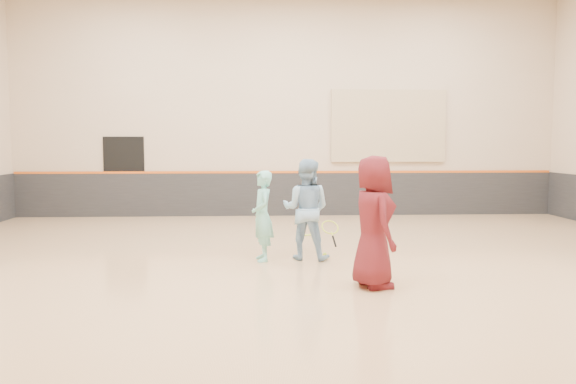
{
  "coord_description": "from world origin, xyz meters",
  "views": [
    {
      "loc": [
        -0.8,
        -9.59,
        2.02
      ],
      "look_at": [
        -0.28,
        0.4,
        1.15
      ],
      "focal_mm": 35.0,
      "sensor_mm": 36.0,
      "label": 1
    }
  ],
  "objects": [
    {
      "name": "room",
      "position": [
        0.0,
        0.0,
        0.81
      ],
      "size": [
        15.04,
        12.04,
        6.22
      ],
      "color": "tan",
      "rests_on": "ground"
    },
    {
      "name": "wainscot_back",
      "position": [
        0.0,
        5.97,
        0.6
      ],
      "size": [
        14.9,
        0.04,
        1.2
      ],
      "primitive_type": "cube",
      "color": "#232326",
      "rests_on": "floor"
    },
    {
      "name": "accent_stripe",
      "position": [
        0.0,
        5.96,
        1.22
      ],
      "size": [
        14.9,
        0.03,
        0.06
      ],
      "primitive_type": "cube",
      "color": "#D85914",
      "rests_on": "wall_back"
    },
    {
      "name": "acoustic_panel",
      "position": [
        2.8,
        5.95,
        2.5
      ],
      "size": [
        3.2,
        0.08,
        2.0
      ],
      "primitive_type": "cube",
      "color": "tan",
      "rests_on": "wall_back"
    },
    {
      "name": "doorway",
      "position": [
        -4.5,
        5.98,
        1.1
      ],
      "size": [
        1.1,
        0.05,
        2.2
      ],
      "primitive_type": "cube",
      "color": "black",
      "rests_on": "floor"
    },
    {
      "name": "girl",
      "position": [
        -0.75,
        -0.02,
        0.78
      ],
      "size": [
        0.46,
        0.62,
        1.55
      ],
      "primitive_type": "imported",
      "rotation": [
        0.0,
        0.0,
        -1.41
      ],
      "color": "#7FDCCF",
      "rests_on": "floor"
    },
    {
      "name": "instructor",
      "position": [
        0.01,
        0.08,
        0.88
      ],
      "size": [
        1.01,
        0.88,
        1.75
      ],
      "primitive_type": "imported",
      "rotation": [
        0.0,
        0.0,
        2.85
      ],
      "color": "#8CB6D9",
      "rests_on": "floor"
    },
    {
      "name": "young_man",
      "position": [
        0.8,
        -1.87,
        0.93
      ],
      "size": [
        0.76,
        1.0,
        1.85
      ],
      "primitive_type": "imported",
      "rotation": [
        0.0,
        0.0,
        1.77
      ],
      "color": "#5C151B",
      "rests_on": "floor"
    },
    {
      "name": "held_racket",
      "position": [
        0.39,
        -0.33,
        0.62
      ],
      "size": [
        0.51,
        0.51,
        0.48
      ],
      "primitive_type": null,
      "color": "#C1D72F",
      "rests_on": "instructor"
    },
    {
      "name": "spare_racket",
      "position": [
        0.31,
        2.56,
        0.07
      ],
      "size": [
        0.64,
        0.64,
        0.14
      ],
      "primitive_type": null,
      "color": "#BBE031",
      "rests_on": "floor"
    },
    {
      "name": "ball_under_racket",
      "position": [
        0.37,
        0.28,
        0.03
      ],
      "size": [
        0.07,
        0.07,
        0.07
      ],
      "primitive_type": "sphere",
      "color": "#C3E134",
      "rests_on": "floor"
    },
    {
      "name": "ball_in_hand",
      "position": [
        0.94,
        -1.94,
        1.16
      ],
      "size": [
        0.07,
        0.07,
        0.07
      ],
      "primitive_type": "sphere",
      "color": "#DAEF37",
      "rests_on": "young_man"
    },
    {
      "name": "ball_beside_spare",
      "position": [
        -0.01,
        1.21,
        0.03
      ],
      "size": [
        0.07,
        0.07,
        0.07
      ],
      "primitive_type": "sphere",
      "color": "#BAD531",
      "rests_on": "floor"
    }
  ]
}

